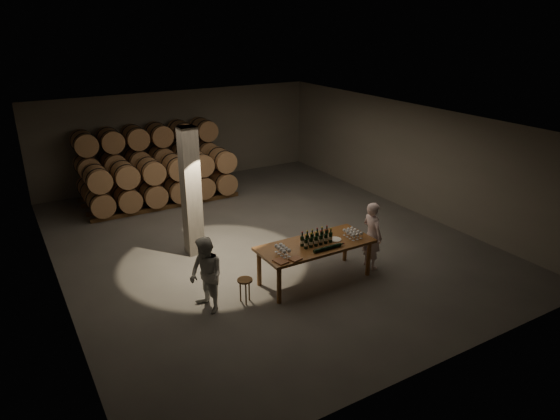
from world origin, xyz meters
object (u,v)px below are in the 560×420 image
plate (335,239)px  person_man (372,235)px  tasting_table (315,248)px  notebook_near (295,259)px  person_woman (206,275)px  bottle_cluster (316,239)px  stool (245,284)px

plate → person_man: (1.00, -0.09, -0.10)m
tasting_table → notebook_near: size_ratio=10.86×
person_woman → bottle_cluster: bearing=77.3°
plate → bottle_cluster: bearing=177.0°
bottle_cluster → tasting_table: bearing=105.9°
tasting_table → stool: size_ratio=4.89×
stool → person_woman: bearing=171.0°
person_man → person_woman: 4.05m
bottle_cluster → notebook_near: 0.90m
person_woman → person_man: bearing=76.6°
plate → stool: 2.31m
plate → notebook_near: 1.34m
tasting_table → bottle_cluster: bearing=-74.1°
person_man → person_woman: bearing=86.5°
tasting_table → plate: (0.50, -0.05, 0.11)m
plate → person_man: 1.01m
stool → bottle_cluster: bearing=0.6°
bottle_cluster → notebook_near: (-0.79, -0.40, -0.11)m
plate → tasting_table: bearing=174.1°
tasting_table → person_man: (1.50, -0.14, 0.02)m
bottle_cluster → notebook_near: size_ratio=3.07×
bottle_cluster → person_woman: person_woman is taller
notebook_near → person_man: person_man is taller
notebook_near → plate: bearing=1.5°
stool → notebook_near: bearing=-21.3°
tasting_table → person_woman: 2.55m
person_woman → tasting_table: bearing=77.9°
notebook_near → stool: size_ratio=0.45×
tasting_table → person_woman: (-2.55, 0.08, -0.01)m
notebook_near → person_woman: 1.84m
stool → person_woman: (-0.78, 0.12, 0.35)m
bottle_cluster → person_man: size_ratio=0.45×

